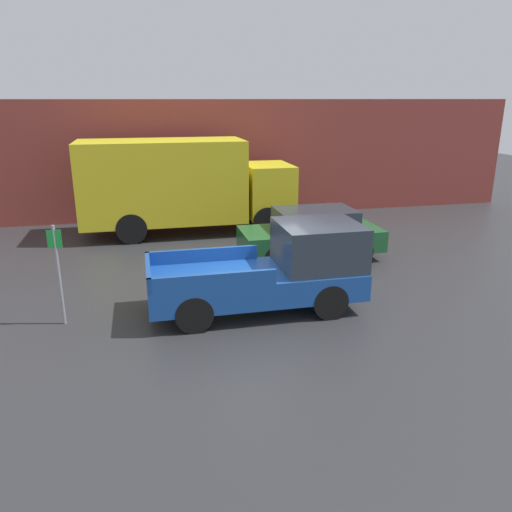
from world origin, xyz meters
TOP-DOWN VIEW (x-y plane):
  - ground_plane at (0.00, 0.00)m, footprint 60.00×60.00m
  - building_wall at (0.00, 9.80)m, footprint 28.00×0.15m
  - pickup_truck at (0.26, -0.40)m, footprint 5.05×2.03m
  - car at (2.41, 3.18)m, footprint 4.42×1.91m
  - delivery_truck at (-1.34, 7.34)m, footprint 7.82×2.58m
  - parking_sign at (-4.65, -0.22)m, footprint 0.30×0.07m

SIDE VIEW (x-z plane):
  - ground_plane at x=0.00m, z-range 0.00..0.00m
  - car at x=2.41m, z-range 0.02..1.61m
  - pickup_truck at x=0.26m, z-range -0.06..2.01m
  - parking_sign at x=-4.65m, z-range 0.15..2.45m
  - delivery_truck at x=-1.34m, z-range 0.15..3.61m
  - building_wall at x=0.00m, z-range 0.00..4.87m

